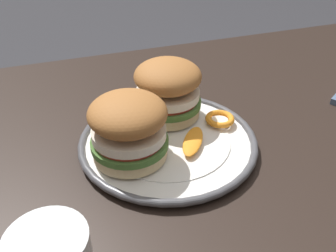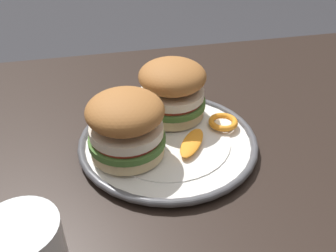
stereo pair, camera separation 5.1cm
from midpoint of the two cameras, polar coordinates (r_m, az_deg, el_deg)
dining_table at (r=0.65m, az=8.72°, el=-12.63°), size 1.27×0.92×0.75m
dinner_plate at (r=0.60m, az=2.45°, el=-2.48°), size 0.29×0.29×0.02m
sandwich_half_left at (r=0.54m, az=-3.85°, el=0.17°), size 0.16×0.16×0.10m
sandwich_half_right at (r=0.63m, az=3.00°, el=5.79°), size 0.16×0.16×0.10m
orange_peel_curled at (r=0.63m, az=10.88°, el=0.53°), size 0.07×0.07×0.01m
orange_peel_strip_long at (r=0.58m, az=6.27°, el=-2.65°), size 0.07×0.08×0.01m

